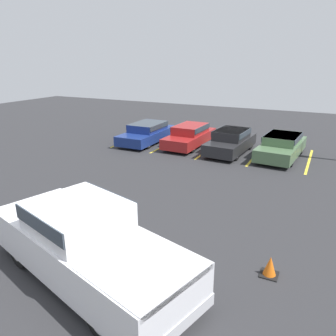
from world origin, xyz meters
The scene contains 12 objects.
ground_plane centered at (0.00, 0.00, 0.00)m, with size 60.00×60.00×0.00m, color #2D2D30.
stall_stripe_a centered at (-6.55, 12.58, 0.00)m, with size 0.12×4.68×0.01m, color yellow.
stall_stripe_b centered at (-3.85, 12.58, 0.00)m, with size 0.12×4.68×0.01m, color yellow.
stall_stripe_c centered at (-1.15, 12.58, 0.00)m, with size 0.12×4.68×0.01m, color yellow.
stall_stripe_d centered at (1.55, 12.58, 0.00)m, with size 0.12×4.68×0.01m, color yellow.
stall_stripe_e centered at (4.25, 12.58, 0.00)m, with size 0.12×4.68×0.01m, color yellow.
pickup_truck centered at (0.22, 0.03, 0.93)m, with size 6.10×3.57×1.88m.
parked_sedan_a centered at (-5.25, 12.42, 0.65)m, with size 1.86×4.68×1.22m.
parked_sedan_b centered at (-2.50, 12.75, 0.67)m, with size 1.80×4.52×1.26m.
parked_sedan_c centered at (0.12, 12.39, 0.68)m, with size 1.98×4.32×1.29m.
parked_sedan_d centered at (2.81, 12.63, 0.66)m, with size 2.14×4.62×1.23m.
traffic_cone centered at (4.08, 2.05, 0.23)m, with size 0.43×0.43×0.51m.
Camera 1 is at (4.85, -5.10, 5.04)m, focal length 35.00 mm.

